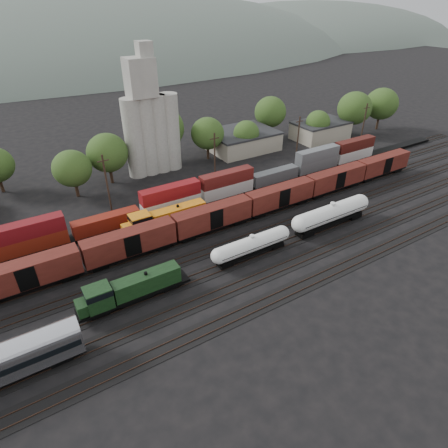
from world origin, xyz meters
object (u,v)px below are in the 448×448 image
tank_car_a (252,245)px  grain_silo (151,126)px  green_locomotive (128,290)px  orange_locomotive (164,219)px

tank_car_a → grain_silo: bearing=89.6°
green_locomotive → tank_car_a: 20.85m
green_locomotive → orange_locomotive: size_ratio=0.92×
tank_car_a → grain_silo: size_ratio=0.52×
green_locomotive → orange_locomotive: bearing=51.4°
orange_locomotive → grain_silo: grain_silo is taller
tank_car_a → orange_locomotive: size_ratio=0.86×
grain_silo → orange_locomotive: bearing=-109.4°
orange_locomotive → grain_silo: bearing=70.6°
green_locomotive → tank_car_a: green_locomotive is taller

